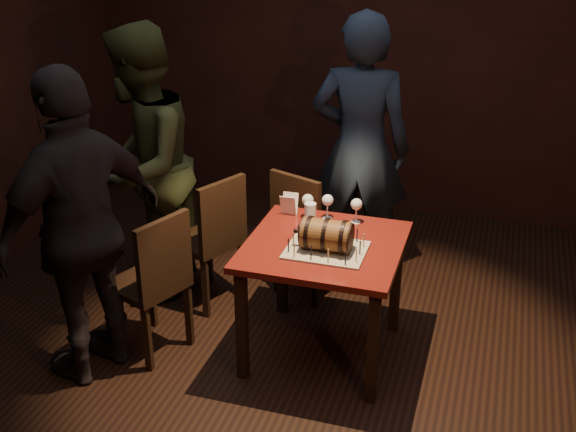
% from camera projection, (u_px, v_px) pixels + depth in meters
% --- Properties ---
extents(room_shell, '(5.04, 5.04, 2.80)m').
position_uv_depth(room_shell, '(290.00, 143.00, 3.82)').
color(room_shell, black).
rests_on(room_shell, ground).
extents(pub_table, '(0.90, 0.90, 0.75)m').
position_uv_depth(pub_table, '(324.00, 260.00, 4.24)').
color(pub_table, '#4E100D').
rests_on(pub_table, ground).
extents(cake_board, '(0.45, 0.35, 0.01)m').
position_uv_depth(cake_board, '(326.00, 250.00, 4.10)').
color(cake_board, '#A39983').
rests_on(cake_board, pub_table).
extents(barrel_cake, '(0.34, 0.20, 0.20)m').
position_uv_depth(barrel_cake, '(326.00, 235.00, 4.06)').
color(barrel_cake, brown).
rests_on(barrel_cake, cake_board).
extents(birthday_candles, '(0.40, 0.30, 0.09)m').
position_uv_depth(birthday_candles, '(326.00, 243.00, 4.08)').
color(birthday_candles, '#DFCD85').
rests_on(birthday_candles, cake_board).
extents(wine_glass_left, '(0.07, 0.07, 0.16)m').
position_uv_depth(wine_glass_left, '(308.00, 201.00, 4.47)').
color(wine_glass_left, silver).
rests_on(wine_glass_left, pub_table).
extents(wine_glass_mid, '(0.07, 0.07, 0.16)m').
position_uv_depth(wine_glass_mid, '(328.00, 201.00, 4.46)').
color(wine_glass_mid, silver).
rests_on(wine_glass_mid, pub_table).
extents(wine_glass_right, '(0.07, 0.07, 0.16)m').
position_uv_depth(wine_glass_right, '(356.00, 205.00, 4.40)').
color(wine_glass_right, silver).
rests_on(wine_glass_right, pub_table).
extents(pint_of_ale, '(0.07, 0.07, 0.15)m').
position_uv_depth(pint_of_ale, '(310.00, 215.00, 4.38)').
color(pint_of_ale, silver).
rests_on(pint_of_ale, pub_table).
extents(menu_card, '(0.10, 0.05, 0.13)m').
position_uv_depth(menu_card, '(289.00, 205.00, 4.55)').
color(menu_card, white).
rests_on(menu_card, pub_table).
extents(chair_back, '(0.52, 0.52, 0.93)m').
position_uv_depth(chair_back, '(304.00, 228.00, 4.92)').
color(chair_back, black).
rests_on(chair_back, ground).
extents(chair_left_rear, '(0.53, 0.53, 0.93)m').
position_uv_depth(chair_left_rear, '(213.00, 234.00, 4.82)').
color(chair_left_rear, black).
rests_on(chair_left_rear, ground).
extents(chair_left_front, '(0.52, 0.52, 0.93)m').
position_uv_depth(chair_left_front, '(155.00, 278.00, 4.29)').
color(chair_left_front, black).
rests_on(chair_left_front, ground).
extents(person_back, '(0.72, 0.49, 1.92)m').
position_uv_depth(person_back, '(360.00, 149.00, 5.07)').
color(person_back, '#1B2536').
rests_on(person_back, ground).
extents(person_left_rear, '(0.84, 1.01, 1.88)m').
position_uv_depth(person_left_rear, '(142.00, 167.00, 4.80)').
color(person_left_rear, '#32391C').
rests_on(person_left_rear, ground).
extents(person_left_front, '(0.80, 1.16, 1.83)m').
position_uv_depth(person_left_front, '(82.00, 229.00, 3.98)').
color(person_left_front, black).
rests_on(person_left_front, ground).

